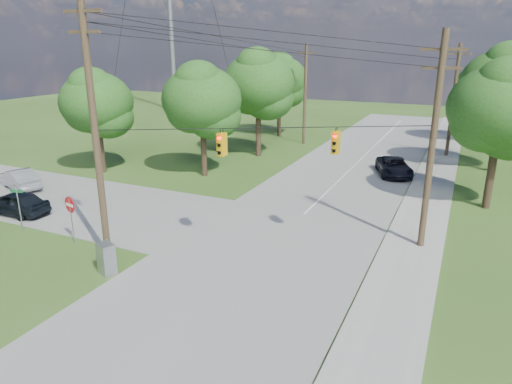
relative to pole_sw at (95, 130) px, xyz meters
The scene contains 22 objects.
ground 7.75m from the pole_sw, ahead, with size 140.00×140.00×0.00m, color #304E1A.
main_road 10.16m from the pole_sw, 34.88° to the left, with size 10.00×100.00×0.03m, color gray.
sidewalk_east 15.37m from the pole_sw, 19.08° to the left, with size 2.60×100.00×0.12m, color #A7A39D.
pole_sw is the anchor object (origin of this frame).
pole_ne 15.51m from the pole_sw, 29.38° to the left, with size 2.00×0.32×10.50m.
pole_north_e 32.55m from the pole_sw, 65.48° to the left, with size 2.00×0.32×10.00m.
pole_north_w 29.62m from the pole_sw, 90.77° to the left, with size 2.00×0.32×10.00m.
power_lines 13.04m from the pole_sw, 61.30° to the left, with size 13.93×29.62×4.93m.
traffic_signals 8.24m from the pole_sw, 29.38° to the left, with size 4.91×3.27×1.05m.
tree_w_near 14.99m from the pole_sw, 103.11° to the left, with size 6.00×6.00×8.40m.
tree_w_mid 22.73m from the pole_sw, 96.06° to the left, with size 6.40×6.40×9.22m.
tree_w_far 32.90m from the pole_sw, 97.69° to the left, with size 6.00×6.00×8.73m.
tree_e_near 22.78m from the pole_sw, 43.22° to the left, with size 6.20×6.20×8.81m.
tree_e_mid 30.79m from the pole_sw, 56.26° to the left, with size 6.60×6.60×9.64m.
tree_e_far 40.90m from the pole_sw, 66.82° to the left, with size 5.80×5.80×8.32m.
tree_cross_n 16.64m from the pole_sw, 133.29° to the left, with size 5.60×5.60×7.91m.
car_cross_dark 10.90m from the pole_sw, 165.88° to the left, with size 1.71×4.26×1.45m, color black.
car_cross_silver 15.80m from the pole_sw, 155.82° to the left, with size 1.52×4.36×1.44m, color #AAACB1.
car_main_north 23.90m from the pole_sw, 64.26° to the left, with size 2.25×4.89×1.36m, color black.
control_cabinet 5.74m from the pole_sw, 48.77° to the right, with size 0.81×0.59×1.46m, color gray.
do_not_enter_sign 5.25m from the pole_sw, 167.92° to the left, with size 0.83×0.22×2.52m.
street_name_sign 8.11m from the pole_sw, behind, with size 0.71×0.21×2.43m.
Camera 1 is at (10.24, -14.70, 9.73)m, focal length 32.00 mm.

